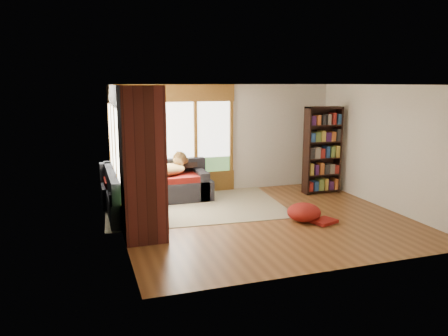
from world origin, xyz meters
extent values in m
plane|color=brown|center=(0.00, 0.00, 0.00)|extent=(5.50, 5.50, 0.00)
plane|color=white|center=(0.00, 0.00, 2.60)|extent=(5.50, 5.50, 0.00)
cube|color=silver|center=(0.00, 2.50, 1.30)|extent=(5.50, 0.04, 2.60)
cube|color=silver|center=(0.00, -2.50, 1.30)|extent=(5.50, 0.04, 2.60)
cube|color=silver|center=(-2.75, 0.00, 1.30)|extent=(0.04, 5.00, 2.60)
cube|color=silver|center=(2.75, 0.00, 1.30)|extent=(0.04, 5.00, 2.60)
cube|color=brown|center=(-1.20, 2.47, 1.35)|extent=(2.82, 0.10, 1.90)
cube|color=white|center=(-1.20, 2.47, 1.35)|extent=(2.54, 0.09, 1.62)
cube|color=brown|center=(-2.72, 1.20, 1.35)|extent=(0.10, 2.62, 1.90)
cube|color=white|center=(-2.72, 1.20, 1.35)|extent=(0.09, 2.36, 1.62)
cube|color=gray|center=(-2.69, 2.03, 1.75)|extent=(0.03, 0.72, 0.90)
cube|color=#471914|center=(-2.40, -0.35, 1.30)|extent=(0.70, 0.70, 2.60)
cube|color=black|center=(-1.65, 2.05, 0.21)|extent=(2.20, 0.90, 0.42)
cube|color=black|center=(-1.65, 2.40, 0.61)|extent=(2.20, 0.20, 0.38)
cube|color=black|center=(-0.65, 2.05, 0.30)|extent=(0.20, 0.90, 0.60)
cube|color=maroon|center=(-1.75, 1.93, 0.48)|extent=(1.90, 0.66, 0.12)
cube|color=black|center=(-2.30, 1.40, 0.21)|extent=(0.90, 2.20, 0.42)
cube|color=black|center=(-2.65, 1.40, 0.61)|extent=(0.20, 2.20, 0.38)
cube|color=black|center=(-2.30, 0.40, 0.30)|extent=(0.90, 0.20, 0.60)
cube|color=maroon|center=(-2.18, 1.05, 0.48)|extent=(0.66, 1.20, 0.12)
cube|color=maroon|center=(-2.18, 2.00, 0.48)|extent=(0.66, 0.66, 0.12)
cube|color=beige|center=(-1.09, 1.41, 0.01)|extent=(3.92, 3.10, 0.01)
cube|color=black|center=(2.57, 1.53, 1.04)|extent=(0.04, 0.30, 2.08)
cube|color=black|center=(1.71, 1.53, 1.04)|extent=(0.04, 0.30, 2.08)
cube|color=black|center=(2.14, 1.67, 1.04)|extent=(0.89, 0.02, 2.08)
cube|color=black|center=(2.14, 1.53, 0.06)|extent=(0.81, 0.28, 0.03)
cube|color=black|center=(2.14, 1.53, 0.46)|extent=(0.81, 0.28, 0.03)
cube|color=black|center=(2.14, 1.53, 0.85)|extent=(0.81, 0.28, 0.03)
cube|color=black|center=(2.14, 1.53, 1.25)|extent=(0.81, 0.28, 0.03)
cube|color=black|center=(2.14, 1.53, 1.65)|extent=(0.81, 0.28, 0.03)
cube|color=black|center=(2.14, 1.53, 2.04)|extent=(0.81, 0.28, 0.03)
cube|color=#726659|center=(2.14, 1.51, 1.04)|extent=(0.77, 0.22, 1.92)
ellipsoid|color=maroon|center=(0.66, -0.34, 0.19)|extent=(0.73, 0.73, 0.35)
ellipsoid|color=olive|center=(-1.54, 1.91, 0.73)|extent=(0.86, 0.65, 0.26)
sphere|color=olive|center=(-1.26, 1.96, 0.86)|extent=(0.37, 0.37, 0.32)
cone|color=olive|center=(-1.31, 1.95, 0.99)|extent=(0.14, 0.14, 0.14)
ellipsoid|color=#352415|center=(-2.27, 1.03, 0.72)|extent=(0.71, 0.88, 0.26)
sphere|color=#352415|center=(-2.36, 1.29, 0.85)|extent=(0.39, 0.39, 0.31)
cone|color=#352415|center=(-2.35, 1.24, 0.97)|extent=(0.14, 0.14, 0.13)
cube|color=black|center=(-0.95, 2.26, 0.78)|extent=(0.45, 0.12, 0.45)
cube|color=black|center=(-1.55, 2.26, 0.78)|extent=(0.45, 0.12, 0.45)
cube|color=black|center=(-2.48, 1.80, 0.78)|extent=(0.45, 0.12, 0.45)
cube|color=black|center=(-2.48, 0.70, 0.78)|extent=(0.45, 0.12, 0.45)
cube|color=maroon|center=(-2.15, 2.26, 0.78)|extent=(0.42, 0.12, 0.42)
camera|label=1|loc=(-3.35, -7.55, 2.64)|focal=35.00mm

